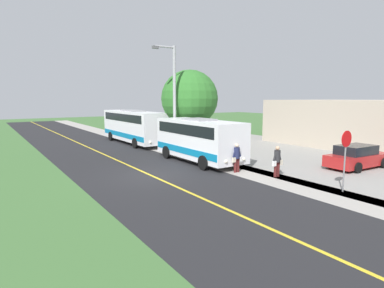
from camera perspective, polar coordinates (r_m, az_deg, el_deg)
The scene contains 14 objects.
ground_plane at distance 18.58m, azimuth -7.32°, elevation -5.50°, with size 120.00×120.00×0.00m, color #3D6633.
road_surface at distance 18.58m, azimuth -7.32°, elevation -5.49°, with size 8.00×100.00×0.01m, color black.
sidewalk at distance 21.31m, azimuth 5.37°, elevation -3.69°, with size 2.40×100.00×0.01m, color #9E9991.
parking_lot_surface at distance 24.61m, azimuth 23.12°, elevation -2.72°, with size 14.00×36.00×0.01m, color gray.
road_centre_line at distance 18.57m, azimuth -7.32°, elevation -5.47°, with size 0.16×100.00×0.00m, color gold.
shuttle_bus_front at distance 22.05m, azimuth 1.24°, elevation 1.04°, with size 2.75×7.59×2.97m.
transit_bus_rear at distance 31.70m, azimuth -10.36°, elevation 3.29°, with size 2.55×10.13×3.20m.
pedestrian_with_bags at distance 18.52m, azimuth 14.78°, elevation -2.81°, with size 0.72×0.34×1.73m.
pedestrian_waiting at distance 19.18m, azimuth 7.91°, elevation -2.27°, with size 0.72×0.34×1.71m.
stop_sign at distance 16.46m, azimuth 25.47°, elevation -1.03°, with size 0.76×0.07×2.88m.
street_light_pole at distance 25.48m, azimuth -3.34°, elevation 8.60°, with size 1.97×0.24×8.32m.
parked_car_near at distance 22.71m, azimuth 27.07°, elevation -2.06°, with size 4.47×2.16×1.45m.
tree_curbside at distance 28.10m, azimuth -0.42°, elevation 8.01°, with size 4.90×4.90×6.76m.
commercial_building at distance 33.19m, azimuth 28.77°, elevation 3.20°, with size 10.00×16.42×4.16m, color #B7A893.
Camera 1 is at (7.87, 16.25, 4.36)m, focal length 30.24 mm.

